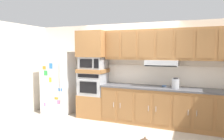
# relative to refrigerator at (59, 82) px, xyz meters

# --- Properties ---
(ground_plane) EXTENTS (9.60, 9.60, 0.00)m
(ground_plane) POSITION_rel_refrigerator_xyz_m (2.00, -0.68, -0.88)
(ground_plane) COLOR #B2A899
(back_kitchen_wall) EXTENTS (6.20, 0.12, 2.50)m
(back_kitchen_wall) POSITION_rel_refrigerator_xyz_m (2.00, 0.43, 0.37)
(back_kitchen_wall) COLOR silver
(back_kitchen_wall) RESTS_ON ground
(side_panel_left) EXTENTS (0.12, 7.10, 2.50)m
(side_panel_left) POSITION_rel_refrigerator_xyz_m (-0.80, -0.68, 0.37)
(side_panel_left) COLOR silver
(side_panel_left) RESTS_ON ground
(refrigerator) EXTENTS (0.76, 0.73, 1.76)m
(refrigerator) POSITION_rel_refrigerator_xyz_m (0.00, 0.00, 0.00)
(refrigerator) COLOR white
(refrigerator) RESTS_ON ground
(oven_base_cabinet) EXTENTS (0.74, 0.62, 0.60)m
(oven_base_cabinet) POSITION_rel_refrigerator_xyz_m (1.08, 0.07, -0.58)
(oven_base_cabinet) COLOR #996638
(oven_base_cabinet) RESTS_ON ground
(built_in_oven) EXTENTS (0.70, 0.62, 0.60)m
(built_in_oven) POSITION_rel_refrigerator_xyz_m (1.08, 0.07, 0.02)
(built_in_oven) COLOR #A8AAAF
(built_in_oven) RESTS_ON oven_base_cabinet
(appliance_mid_shelf) EXTENTS (0.74, 0.62, 0.10)m
(appliance_mid_shelf) POSITION_rel_refrigerator_xyz_m (1.08, 0.07, 0.37)
(appliance_mid_shelf) COLOR #996638
(appliance_mid_shelf) RESTS_ON built_in_oven
(microwave) EXTENTS (0.64, 0.54, 0.32)m
(microwave) POSITION_rel_refrigerator_xyz_m (1.08, 0.07, 0.58)
(microwave) COLOR #A8AAAF
(microwave) RESTS_ON appliance_mid_shelf
(appliance_upper_cabinet) EXTENTS (0.74, 0.62, 0.68)m
(appliance_upper_cabinet) POSITION_rel_refrigerator_xyz_m (1.08, 0.07, 1.08)
(appliance_upper_cabinet) COLOR #996638
(appliance_upper_cabinet) RESTS_ON microwave
(lower_cabinet_run) EXTENTS (3.02, 0.63, 0.88)m
(lower_cabinet_run) POSITION_rel_refrigerator_xyz_m (2.96, 0.07, -0.44)
(lower_cabinet_run) COLOR #996638
(lower_cabinet_run) RESTS_ON ground
(countertop_slab) EXTENTS (3.06, 0.64, 0.04)m
(countertop_slab) POSITION_rel_refrigerator_xyz_m (2.96, 0.07, 0.02)
(countertop_slab) COLOR #4C4C51
(countertop_slab) RESTS_ON lower_cabinet_run
(backsplash_panel) EXTENTS (3.06, 0.02, 0.50)m
(backsplash_panel) POSITION_rel_refrigerator_xyz_m (2.96, 0.36, 0.29)
(backsplash_panel) COLOR white
(backsplash_panel) RESTS_ON countertop_slab
(upper_cabinet_with_hood) EXTENTS (3.02, 0.48, 0.88)m
(upper_cabinet_with_hood) POSITION_rel_refrigerator_xyz_m (2.95, 0.19, 1.02)
(upper_cabinet_with_hood) COLOR #996638
(upper_cabinet_with_hood) RESTS_ON backsplash_panel
(screwdriver) EXTENTS (0.15, 0.16, 0.03)m
(screwdriver) POSITION_rel_refrigerator_xyz_m (2.94, 0.16, 0.05)
(screwdriver) COLOR blue
(screwdriver) RESTS_ON countertop_slab
(electric_kettle) EXTENTS (0.17, 0.17, 0.24)m
(electric_kettle) POSITION_rel_refrigerator_xyz_m (3.22, 0.02, 0.15)
(electric_kettle) COLOR #A8AAAF
(electric_kettle) RESTS_ON countertop_slab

